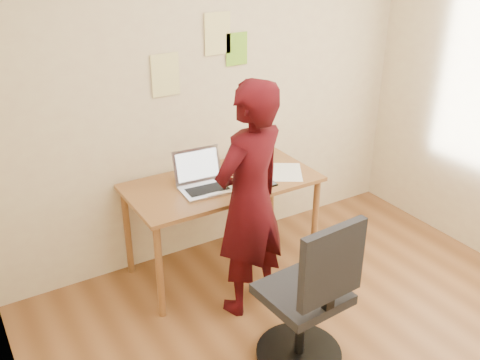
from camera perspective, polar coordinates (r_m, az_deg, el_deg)
room at (r=2.73m, az=14.93°, el=1.37°), size 3.58×3.58×2.78m
desk at (r=3.94m, az=-1.89°, el=-1.24°), size 1.40×0.70×0.74m
laptop at (r=3.79m, az=-3.94°, el=-0.09°), size 0.38×0.34×0.26m
paper_sheet at (r=4.05m, az=4.91°, el=0.86°), size 0.38×0.41×0.00m
phone at (r=3.87m, az=3.17°, el=-0.27°), size 0.07×0.13×0.01m
wall_note_left at (r=3.85m, az=-7.95°, el=11.04°), size 0.21×0.00×0.30m
wall_note_mid at (r=3.98m, az=-2.40°, el=15.34°), size 0.21×0.00×0.30m
wall_note_right at (r=4.08m, az=-0.35°, el=13.80°), size 0.18×0.00×0.24m
office_chair at (r=3.21m, az=7.44°, el=-13.01°), size 0.53×0.53×1.02m
person at (r=3.46m, az=1.03°, el=-2.27°), size 0.68×0.54×1.62m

